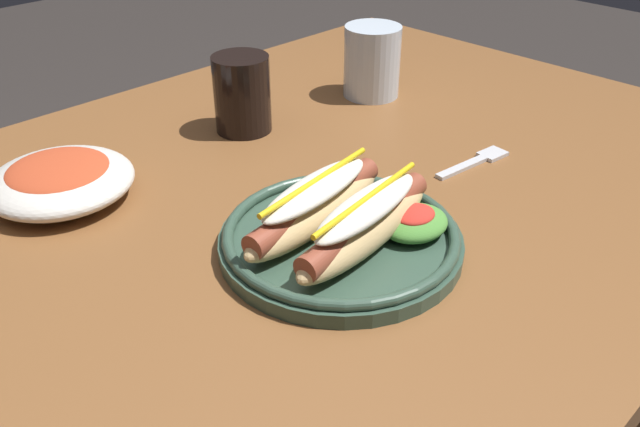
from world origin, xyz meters
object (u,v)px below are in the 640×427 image
(side_bowl, at_px, (60,179))
(soda_cup, at_px, (242,94))
(water_cup, at_px, (372,61))
(fork, at_px, (477,161))
(hot_dog_plate, at_px, (344,227))

(side_bowl, bearing_deg, soda_cup, -0.49)
(water_cup, bearing_deg, fork, -107.58)
(soda_cup, xyz_separation_m, side_bowl, (-0.27, 0.00, -0.03))
(hot_dog_plate, height_order, soda_cup, soda_cup)
(hot_dog_plate, bearing_deg, fork, 2.39)
(fork, relative_size, soda_cup, 1.14)
(water_cup, bearing_deg, hot_dog_plate, -142.56)
(fork, distance_m, side_bowl, 0.51)
(soda_cup, relative_size, water_cup, 0.98)
(hot_dog_plate, height_order, water_cup, water_cup)
(soda_cup, bearing_deg, water_cup, -10.23)
(hot_dog_plate, bearing_deg, soda_cup, 68.93)
(water_cup, xyz_separation_m, side_bowl, (-0.50, 0.04, -0.03))
(hot_dog_plate, distance_m, fork, 0.26)
(fork, distance_m, soda_cup, 0.33)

